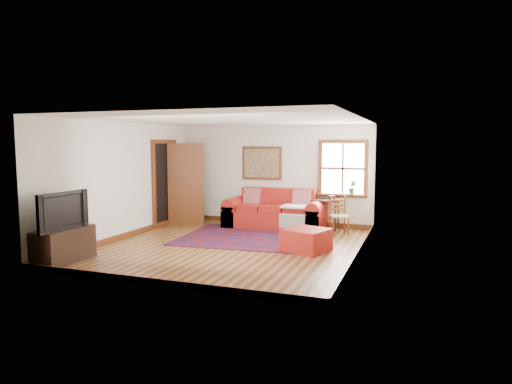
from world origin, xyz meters
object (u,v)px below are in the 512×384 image
at_px(red_leather_sofa, 275,215).
at_px(side_table, 327,205).
at_px(media_cabinet, 64,245).
at_px(ladder_back_chair, 339,214).
at_px(red_ottoman, 306,240).

xyz_separation_m(red_leather_sofa, side_table, (1.23, 0.15, 0.29)).
bearing_deg(media_cabinet, side_table, 50.97).
bearing_deg(media_cabinet, red_leather_sofa, 60.87).
relative_size(red_leather_sofa, side_table, 3.33).
relative_size(red_leather_sofa, ladder_back_chair, 2.87).
distance_m(red_leather_sofa, ladder_back_chair, 1.62).
bearing_deg(ladder_back_chair, media_cabinet, -134.52).
bearing_deg(media_cabinet, red_ottoman, 30.80).
distance_m(red_leather_sofa, media_cabinet, 5.01).
bearing_deg(red_leather_sofa, ladder_back_chair, -9.81).
height_order(red_ottoman, media_cabinet, media_cabinet).
relative_size(red_leather_sofa, red_ottoman, 3.22).
bearing_deg(red_leather_sofa, red_ottoman, -58.88).
distance_m(red_ottoman, ladder_back_chair, 1.91).
relative_size(red_ottoman, media_cabinet, 0.69).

